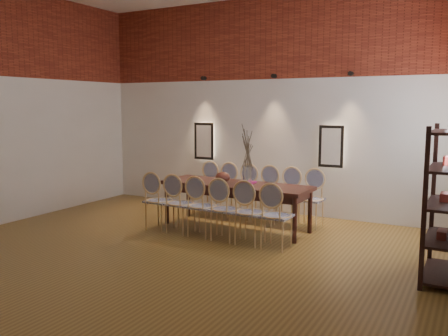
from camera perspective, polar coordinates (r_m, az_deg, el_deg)
The scene contains 26 objects.
floor at distance 6.31m, azimuth -8.27°, elevation -11.29°, with size 7.00×7.00×0.02m, color brown.
wall_back at distance 9.06m, azimuth 5.12°, elevation 7.42°, with size 7.00×0.10×4.00m, color silver.
brick_band_back at distance 9.08m, azimuth 5.03°, elevation 15.33°, with size 7.00×0.02×1.50m, color maroon.
niche_left at distance 9.59m, azimuth -2.33°, elevation 3.26°, with size 0.36×0.06×0.66m, color #FFEAC6.
niche_right at distance 8.56m, azimuth 12.81°, elevation 2.56°, with size 0.36×0.06×0.66m, color #FFEAC6.
spot_fixture_left at distance 9.55m, azimuth -2.46°, elevation 10.74°, with size 0.08×0.08×0.10m, color black.
spot_fixture_mid at distance 8.88m, azimuth 6.03°, elevation 10.95°, with size 0.08×0.08×0.10m, color black.
spot_fixture_right at distance 8.44m, azimuth 15.00°, elevation 10.92°, with size 0.08×0.08×0.10m, color black.
dining_table at distance 7.83m, azimuth 1.40°, elevation -4.56°, with size 2.50×0.80×0.75m, color #391610.
chair_near_a at distance 7.82m, azimuth -7.76°, elevation -3.94°, with size 0.44×0.44×0.94m, color #DBB678, non-canonical shape.
chair_near_b at distance 7.57m, azimuth -5.27°, elevation -4.27°, with size 0.44×0.44×0.94m, color #DBB678, non-canonical shape.
chair_near_c at distance 7.34m, azimuth -2.62°, elevation -4.63°, with size 0.44×0.44×0.94m, color #DBB678, non-canonical shape.
chair_near_d at distance 7.13m, azimuth 0.20°, elevation -4.99°, with size 0.44×0.44×0.94m, color #DBB678, non-canonical shape.
chair_near_e at distance 6.93m, azimuth 3.19°, elevation -5.36°, with size 0.44×0.44×0.94m, color #DBB678, non-canonical shape.
chair_near_f at distance 6.76m, azimuth 6.34°, elevation -5.74°, with size 0.44×0.44×0.94m, color #DBB678, non-canonical shape.
chair_far_a at distance 8.91m, azimuth -2.33°, elevation -2.46°, with size 0.44×0.44×0.94m, color #DBB678, non-canonical shape.
chair_far_b at distance 8.69m, azimuth -0.02°, elevation -2.70°, with size 0.44×0.44×0.94m, color #DBB678, non-canonical shape.
chair_far_c at distance 8.49m, azimuth 2.41°, elevation -2.95°, with size 0.44×0.44×0.94m, color #DBB678, non-canonical shape.
chair_far_d at distance 8.31m, azimuth 4.95°, elevation -3.21°, with size 0.44×0.44×0.94m, color #DBB678, non-canonical shape.
chair_far_e at distance 8.14m, azimuth 7.60°, elevation -3.47°, with size 0.44×0.44×0.94m, color #DBB678, non-canonical shape.
chair_far_f at distance 7.99m, azimuth 10.35°, elevation -3.74°, with size 0.44×0.44×0.94m, color #DBB678, non-canonical shape.
vase at distance 7.63m, azimuth 2.80°, elevation -0.87°, with size 0.14×0.14×0.30m, color silver.
dried_branches at distance 7.58m, azimuth 2.82°, elevation 2.49°, with size 0.50×0.50×0.70m, color #4C4130, non-canonical shape.
bowl at distance 7.81m, azimuth -0.16°, elevation -1.12°, with size 0.24×0.24×0.18m, color #562419.
book at distance 7.79m, azimuth 2.80°, elevation -1.71°, with size 0.26×0.18×0.03m, color #8D1754.
shelving_rack at distance 5.99m, azimuth 24.97°, elevation -3.92°, with size 0.38×1.00×1.80m, color black, non-canonical shape.
Camera 1 is at (3.60, -4.77, 2.02)m, focal length 38.00 mm.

